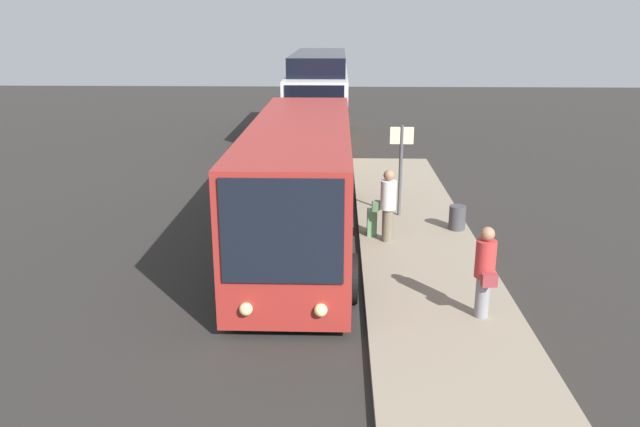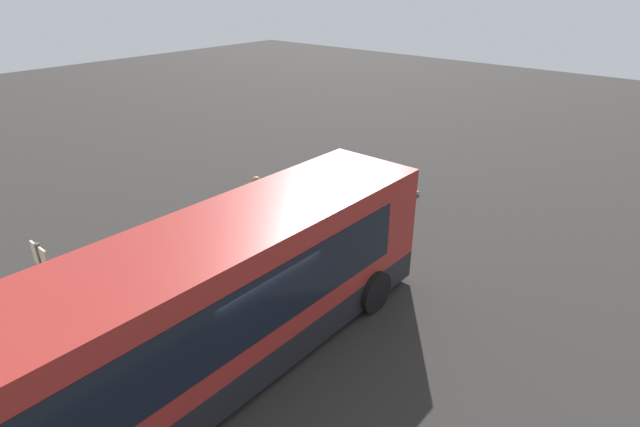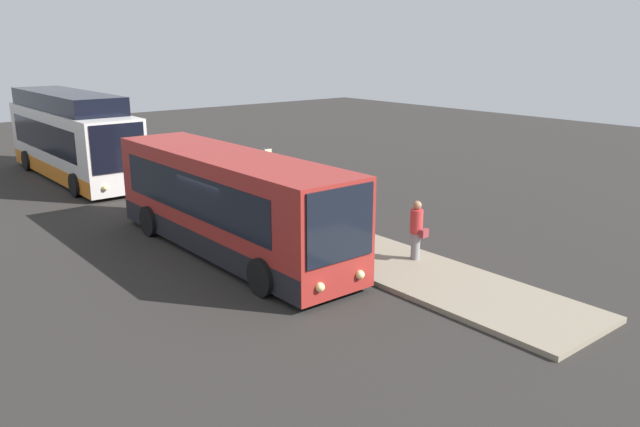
{
  "view_description": "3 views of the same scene",
  "coord_description": "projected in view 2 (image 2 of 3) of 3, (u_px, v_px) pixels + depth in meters",
  "views": [
    {
      "loc": [
        14.88,
        1.06,
        5.51
      ],
      "look_at": [
        3.38,
        0.69,
        1.93
      ],
      "focal_mm": 35.0,
      "sensor_mm": 36.0,
      "label": 1
    },
    {
      "loc": [
        -5.05,
        -6.53,
        7.27
      ],
      "look_at": [
        3.38,
        0.69,
        1.93
      ],
      "focal_mm": 28.0,
      "sensor_mm": 36.0,
      "label": 2
    },
    {
      "loc": [
        15.81,
        -9.49,
        6.38
      ],
      "look_at": [
        3.38,
        0.69,
        1.93
      ],
      "focal_mm": 35.0,
      "sensor_mm": 36.0,
      "label": 3
    }
  ],
  "objects": [
    {
      "name": "passenger_boarding",
      "position": [
        166.0,
        276.0,
        11.2
      ],
      "size": [
        0.49,
        0.64,
        1.85
      ],
      "rotation": [
        0.0,
        0.0,
        2.83
      ],
      "color": "#6B604C",
      "rests_on": "platform"
    },
    {
      "name": "trash_bin",
      "position": [
        88.0,
        288.0,
        11.97
      ],
      "size": [
        0.44,
        0.44,
        0.65
      ],
      "color": "#3F3F44",
      "rests_on": "platform"
    },
    {
      "name": "bus_lead",
      "position": [
        218.0,
        304.0,
        9.58
      ],
      "size": [
        10.53,
        2.7,
        3.11
      ],
      "color": "maroon",
      "rests_on": "ground"
    },
    {
      "name": "passenger_waiting",
      "position": [
        258.0,
        202.0,
        14.97
      ],
      "size": [
        0.58,
        0.41,
        1.78
      ],
      "rotation": [
        0.0,
        0.0,
        -1.47
      ],
      "color": "gray",
      "rests_on": "platform"
    },
    {
      "name": "platform",
      "position": [
        156.0,
        300.0,
        12.22
      ],
      "size": [
        20.0,
        2.98,
        0.14
      ],
      "color": "gray",
      "rests_on": "ground"
    },
    {
      "name": "suitcase",
      "position": [
        160.0,
        317.0,
        10.96
      ],
      "size": [
        0.41,
        0.24,
        0.9
      ],
      "color": "#598C59",
      "rests_on": "platform"
    },
    {
      "name": "sign_post",
      "position": [
        49.0,
        287.0,
        9.72
      ],
      "size": [
        0.1,
        0.65,
        2.6
      ],
      "color": "#4C4C51",
      "rests_on": "platform"
    },
    {
      "name": "ground",
      "position": [
        240.0,
        359.0,
        10.44
      ],
      "size": [
        80.0,
        80.0,
        0.0
      ],
      "primitive_type": "plane",
      "color": "#2B2826"
    }
  ]
}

